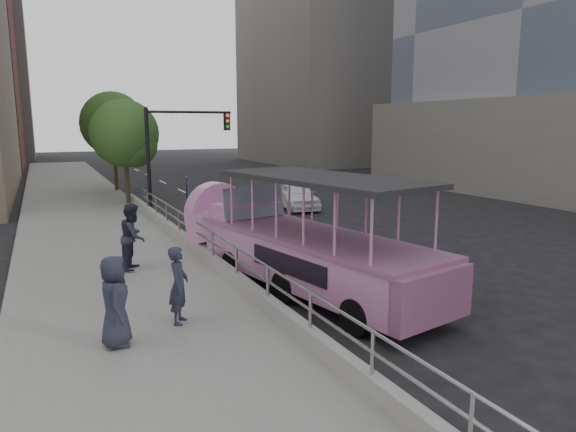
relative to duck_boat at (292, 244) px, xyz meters
name	(u,v)px	position (x,y,z in m)	size (l,w,h in m)	color
ground	(340,282)	(1.37, -0.39, -1.17)	(160.00, 160.00, 0.00)	black
sidewalk	(92,230)	(-4.38, 9.61, -1.02)	(5.50, 80.00, 0.30)	gray
kerb_wall	(213,261)	(-1.75, 1.61, -0.69)	(0.24, 30.00, 0.36)	#AAABA5
guardrail	(213,239)	(-1.75, 1.61, -0.02)	(0.07, 22.00, 0.71)	#A8A8AC
duck_boat	(292,244)	(0.00, 0.00, 0.00)	(4.02, 9.72, 3.14)	black
car	(296,195)	(6.01, 11.70, -0.45)	(1.69, 4.20, 1.43)	white
pedestrian_near	(179,285)	(-3.68, -2.18, -0.05)	(0.60, 0.39, 1.64)	#282B3B
pedestrian_mid	(133,236)	(-3.85, 2.46, 0.09)	(0.93, 0.72, 1.91)	#282B3B
pedestrian_far	(115,301)	(-5.03, -2.78, 0.00)	(0.85, 0.55, 1.74)	#282B3B
parking_sign	(188,205)	(-1.63, 4.82, 0.52)	(0.15, 0.59, 2.66)	black
traffic_signal	(173,144)	(-0.34, 12.11, 2.33)	(4.20, 0.32, 5.20)	black
street_tree_near	(127,136)	(-1.94, 15.54, 2.65)	(3.52, 3.52, 5.72)	#3E291C
street_tree_far	(115,126)	(-1.74, 21.54, 3.14)	(3.97, 3.97, 6.45)	#3E291C
midrise_stone_a	(345,24)	(27.37, 41.61, 14.83)	(20.00, 20.00, 32.00)	gray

